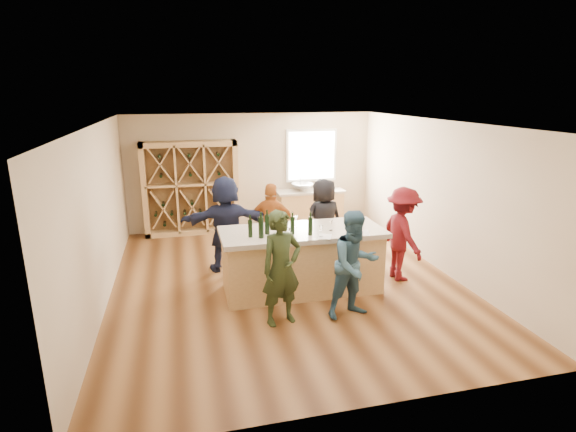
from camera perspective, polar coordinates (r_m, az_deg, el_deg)
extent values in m
cube|color=brown|center=(8.22, -0.35, -8.49)|extent=(6.00, 7.00, 0.10)
cube|color=white|center=(7.52, -0.39, 12.12)|extent=(6.00, 7.00, 0.10)
cube|color=#C2AC8D|center=(11.15, -4.60, 5.70)|extent=(6.00, 0.10, 2.80)
cube|color=#C2AC8D|center=(4.55, 10.15, -9.41)|extent=(6.00, 0.10, 2.80)
cube|color=#C2AC8D|center=(7.66, -23.15, -0.09)|extent=(0.10, 7.00, 2.80)
cube|color=#C2AC8D|center=(8.93, 19.05, 2.41)|extent=(0.10, 7.00, 2.80)
cube|color=white|center=(11.35, 2.98, 7.69)|extent=(1.30, 0.06, 1.30)
cube|color=white|center=(11.32, 3.03, 7.67)|extent=(1.18, 0.01, 1.18)
cube|color=tan|center=(10.80, -12.22, 3.45)|extent=(2.20, 0.45, 2.20)
cube|color=tan|center=(11.33, 2.79, 0.87)|extent=(1.60, 0.58, 0.86)
cube|color=#ADA08D|center=(11.22, 2.82, 3.14)|extent=(1.70, 0.62, 0.06)
imported|color=silver|center=(11.14, 1.84, 3.71)|extent=(0.54, 0.54, 0.19)
cylinder|color=silver|center=(11.30, 1.60, 4.17)|extent=(0.02, 0.02, 0.30)
cube|color=tan|center=(7.65, 1.78, -5.92)|extent=(2.60, 1.00, 1.00)
cube|color=#ADA08D|center=(7.47, 1.81, -2.06)|extent=(2.72, 1.12, 0.08)
cylinder|color=black|center=(7.08, -4.82, -1.59)|extent=(0.07, 0.07, 0.28)
cylinder|color=black|center=(7.02, -3.44, -1.48)|extent=(0.11, 0.11, 0.34)
cylinder|color=black|center=(7.21, -2.66, -1.07)|extent=(0.10, 0.10, 0.32)
cylinder|color=black|center=(7.12, -0.89, -1.42)|extent=(0.08, 0.08, 0.28)
cylinder|color=black|center=(7.21, 0.57, -1.20)|extent=(0.08, 0.08, 0.29)
cone|color=white|center=(6.92, 0.02, -2.32)|extent=(0.08, 0.08, 0.19)
cone|color=white|center=(7.09, 4.20, -1.94)|extent=(0.08, 0.08, 0.19)
cone|color=white|center=(7.21, 8.39, -1.78)|extent=(0.07, 0.07, 0.19)
cone|color=white|center=(7.43, 5.48, -1.24)|extent=(0.08, 0.08, 0.17)
cone|color=white|center=(7.52, 9.36, -1.07)|extent=(0.09, 0.09, 0.19)
cube|color=white|center=(7.03, -0.59, -2.84)|extent=(0.27, 0.35, 0.00)
cube|color=white|center=(7.14, 4.71, -2.60)|extent=(0.29, 0.33, 0.00)
cube|color=white|center=(7.40, 9.35, -2.10)|extent=(0.32, 0.38, 0.00)
imported|color=#263319|center=(6.48, -0.84, -6.64)|extent=(0.72, 0.61, 1.71)
imported|color=#335972|center=(6.75, 8.49, -6.14)|extent=(0.88, 0.60, 1.65)
imported|color=#590F14|center=(8.25, 14.32, -2.24)|extent=(0.56, 1.12, 1.70)
imported|color=#994C19|center=(8.65, -2.05, -1.15)|extent=(1.07, 0.82, 1.63)
imported|color=black|center=(8.88, 4.54, -0.59)|extent=(0.92, 0.71, 1.68)
imported|color=#191E38|center=(8.48, -7.86, -0.95)|extent=(1.70, 0.64, 1.82)
cylinder|color=black|center=(7.15, 2.85, -1.29)|extent=(0.07, 0.07, 0.30)
cone|color=white|center=(7.61, 1.06, -0.71)|extent=(0.07, 0.07, 0.18)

